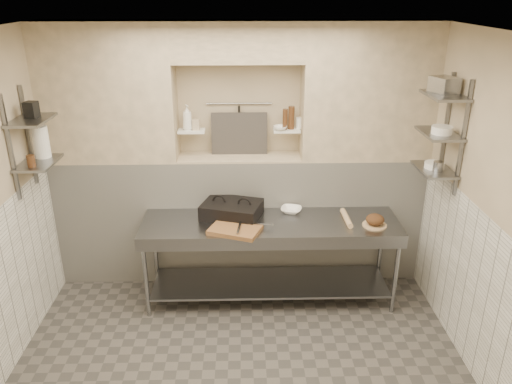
{
  "coord_description": "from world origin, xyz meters",
  "views": [
    {
      "loc": [
        0.05,
        -3.33,
        3.09
      ],
      "look_at": [
        0.15,
        0.9,
        1.35
      ],
      "focal_mm": 35.0,
      "sensor_mm": 36.0,
      "label": 1
    }
  ],
  "objects_px": {
    "cutting_board": "(235,230)",
    "jug_left": "(41,142)",
    "bowl_alcove": "(280,128)",
    "mixing_bowl": "(291,210)",
    "rolling_pin": "(346,218)",
    "prep_table": "(270,245)",
    "bread_loaf": "(375,220)",
    "panini_press": "(232,210)",
    "bottle_soap": "(187,118)"
  },
  "relations": [
    {
      "from": "cutting_board",
      "to": "jug_left",
      "type": "height_order",
      "value": "jug_left"
    },
    {
      "from": "bowl_alcove",
      "to": "jug_left",
      "type": "xyz_separation_m",
      "value": [
        -2.27,
        -0.53,
        0.03
      ]
    },
    {
      "from": "mixing_bowl",
      "to": "rolling_pin",
      "type": "xyz_separation_m",
      "value": [
        0.54,
        -0.22,
        0.0
      ]
    },
    {
      "from": "bowl_alcove",
      "to": "jug_left",
      "type": "distance_m",
      "value": 2.33
    },
    {
      "from": "prep_table",
      "to": "cutting_board",
      "type": "height_order",
      "value": "cutting_board"
    },
    {
      "from": "prep_table",
      "to": "bowl_alcove",
      "type": "relative_size",
      "value": 18.23
    },
    {
      "from": "cutting_board",
      "to": "rolling_pin",
      "type": "distance_m",
      "value": 1.14
    },
    {
      "from": "bread_loaf",
      "to": "bowl_alcove",
      "type": "relative_size",
      "value": 1.27
    },
    {
      "from": "panini_press",
      "to": "bottle_soap",
      "type": "distance_m",
      "value": 1.06
    },
    {
      "from": "prep_table",
      "to": "panini_press",
      "type": "bearing_deg",
      "value": 159.61
    },
    {
      "from": "mixing_bowl",
      "to": "bottle_soap",
      "type": "distance_m",
      "value": 1.45
    },
    {
      "from": "rolling_pin",
      "to": "prep_table",
      "type": "bearing_deg",
      "value": -178.26
    },
    {
      "from": "cutting_board",
      "to": "rolling_pin",
      "type": "xyz_separation_m",
      "value": [
        1.12,
        0.21,
        0.01
      ]
    },
    {
      "from": "cutting_board",
      "to": "mixing_bowl",
      "type": "bearing_deg",
      "value": 36.49
    },
    {
      "from": "mixing_bowl",
      "to": "bread_loaf",
      "type": "xyz_separation_m",
      "value": [
        0.8,
        -0.34,
        0.04
      ]
    },
    {
      "from": "panini_press",
      "to": "cutting_board",
      "type": "relative_size",
      "value": 1.43
    },
    {
      "from": "rolling_pin",
      "to": "bread_loaf",
      "type": "height_order",
      "value": "bread_loaf"
    },
    {
      "from": "cutting_board",
      "to": "bread_loaf",
      "type": "bearing_deg",
      "value": 3.81
    },
    {
      "from": "rolling_pin",
      "to": "bowl_alcove",
      "type": "height_order",
      "value": "bowl_alcove"
    },
    {
      "from": "panini_press",
      "to": "rolling_pin",
      "type": "xyz_separation_m",
      "value": [
        1.16,
        -0.12,
        -0.05
      ]
    },
    {
      "from": "rolling_pin",
      "to": "jug_left",
      "type": "bearing_deg",
      "value": -179.46
    },
    {
      "from": "prep_table",
      "to": "mixing_bowl",
      "type": "distance_m",
      "value": 0.44
    },
    {
      "from": "panini_press",
      "to": "bottle_soap",
      "type": "height_order",
      "value": "bottle_soap"
    },
    {
      "from": "mixing_bowl",
      "to": "bottle_soap",
      "type": "height_order",
      "value": "bottle_soap"
    },
    {
      "from": "cutting_board",
      "to": "mixing_bowl",
      "type": "height_order",
      "value": "mixing_bowl"
    },
    {
      "from": "prep_table",
      "to": "bottle_soap",
      "type": "height_order",
      "value": "bottle_soap"
    },
    {
      "from": "cutting_board",
      "to": "bread_loaf",
      "type": "height_order",
      "value": "bread_loaf"
    },
    {
      "from": "cutting_board",
      "to": "mixing_bowl",
      "type": "relative_size",
      "value": 2.2
    },
    {
      "from": "bowl_alcove",
      "to": "bread_loaf",
      "type": "bearing_deg",
      "value": -34.66
    },
    {
      "from": "prep_table",
      "to": "bottle_soap",
      "type": "xyz_separation_m",
      "value": [
        -0.85,
        0.56,
        1.2
      ]
    },
    {
      "from": "rolling_pin",
      "to": "bowl_alcove",
      "type": "distance_m",
      "value": 1.15
    },
    {
      "from": "panini_press",
      "to": "mixing_bowl",
      "type": "relative_size",
      "value": 3.13
    },
    {
      "from": "bottle_soap",
      "to": "bowl_alcove",
      "type": "bearing_deg",
      "value": -2.07
    },
    {
      "from": "bread_loaf",
      "to": "mixing_bowl",
      "type": "bearing_deg",
      "value": 156.98
    },
    {
      "from": "prep_table",
      "to": "bowl_alcove",
      "type": "distance_m",
      "value": 1.22
    },
    {
      "from": "mixing_bowl",
      "to": "rolling_pin",
      "type": "relative_size",
      "value": 0.57
    },
    {
      "from": "panini_press",
      "to": "rolling_pin",
      "type": "distance_m",
      "value": 1.17
    },
    {
      "from": "prep_table",
      "to": "bread_loaf",
      "type": "bearing_deg",
      "value": -5.51
    },
    {
      "from": "bread_loaf",
      "to": "jug_left",
      "type": "xyz_separation_m",
      "value": [
        -3.18,
        0.1,
        0.79
      ]
    },
    {
      "from": "prep_table",
      "to": "panini_press",
      "type": "distance_m",
      "value": 0.54
    },
    {
      "from": "jug_left",
      "to": "bread_loaf",
      "type": "bearing_deg",
      "value": -1.72
    },
    {
      "from": "prep_table",
      "to": "cutting_board",
      "type": "bearing_deg",
      "value": -151.62
    },
    {
      "from": "bowl_alcove",
      "to": "panini_press",
      "type": "bearing_deg",
      "value": -143.02
    },
    {
      "from": "bread_loaf",
      "to": "cutting_board",
      "type": "bearing_deg",
      "value": -176.19
    },
    {
      "from": "panini_press",
      "to": "cutting_board",
      "type": "bearing_deg",
      "value": -66.3
    },
    {
      "from": "rolling_pin",
      "to": "bread_loaf",
      "type": "relative_size",
      "value": 2.09
    },
    {
      "from": "bottle_soap",
      "to": "rolling_pin",
      "type": "bearing_deg",
      "value": -18.52
    },
    {
      "from": "bread_loaf",
      "to": "bottle_soap",
      "type": "bearing_deg",
      "value": 160.48
    },
    {
      "from": "bread_loaf",
      "to": "prep_table",
      "type": "bearing_deg",
      "value": 174.49
    },
    {
      "from": "cutting_board",
      "to": "panini_press",
      "type": "bearing_deg",
      "value": 96.53
    }
  ]
}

